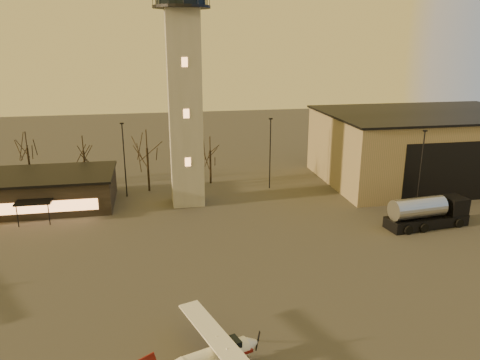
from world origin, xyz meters
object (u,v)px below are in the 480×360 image
Objects in this scene: terminal at (11,192)px; cessna_front at (217,358)px; control_tower at (184,76)px; fuel_truck at (427,215)px; hangar at (426,146)px.

terminal is 40.98m from cessna_front.
terminal is (-21.99, 1.98, -14.17)m from control_tower.
terminal reaches higher than fuel_truck.
control_tower is 36.45m from cessna_front.
fuel_truck reaches higher than cessna_front.
cessna_front is at bearing -134.81° from hangar.
control_tower is 1.28× the size of terminal.
control_tower is at bearing 146.49° from fuel_truck.
cessna_front is (-36.80, -37.05, -4.13)m from hangar.
hangar reaches higher than cessna_front.
hangar is at bearing 1.97° from terminal.
hangar is 2.85× the size of cessna_front.
hangar is 58.11m from terminal.
terminal is 2.57× the size of fuel_truck.
cessna_front is at bearing -91.38° from control_tower.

